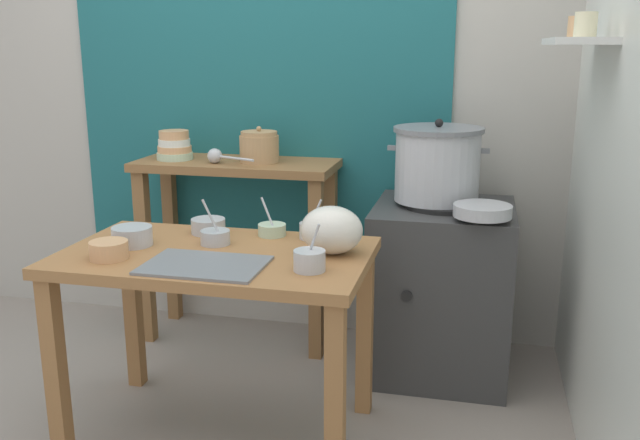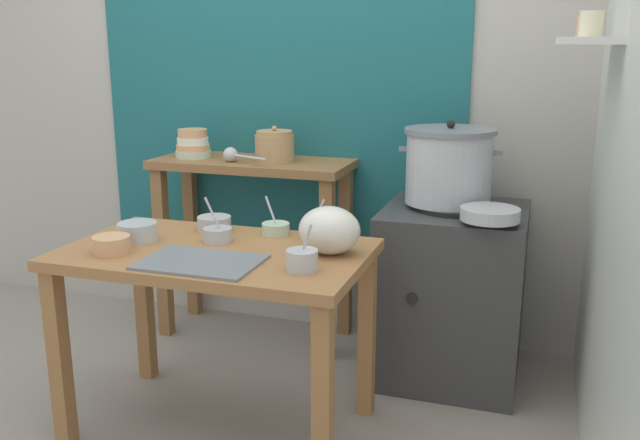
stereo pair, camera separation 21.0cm
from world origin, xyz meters
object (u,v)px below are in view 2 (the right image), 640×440
(serving_tray, at_px, (201,262))
(prep_bowl_6, at_px, (302,259))
(prep_table, at_px, (217,278))
(bowl_stack_enamel, at_px, (193,145))
(prep_bowl_0, at_px, (216,234))
(prep_bowl_2, at_px, (276,228))
(steamer_pot, at_px, (449,166))
(prep_bowl_5, at_px, (315,230))
(stove_block, at_px, (452,292))
(prep_bowl_3, at_px, (137,231))
(clay_pot, at_px, (275,146))
(prep_bowl_4, at_px, (214,223))
(wide_pan, at_px, (490,214))
(prep_bowl_1, at_px, (111,244))
(back_shelf_table, at_px, (253,205))
(ladle, at_px, (232,155))
(plastic_bag, at_px, (329,230))

(serving_tray, distance_m, prep_bowl_6, 0.35)
(prep_table, relative_size, bowl_stack_enamel, 6.34)
(prep_bowl_0, bearing_deg, prep_bowl_2, 42.91)
(bowl_stack_enamel, bearing_deg, steamer_pot, -4.10)
(bowl_stack_enamel, distance_m, prep_bowl_5, 1.05)
(stove_block, relative_size, prep_bowl_3, 5.27)
(clay_pot, bearing_deg, prep_bowl_4, -90.57)
(stove_block, distance_m, prep_bowl_4, 1.08)
(wide_pan, bearing_deg, steamer_pot, 128.34)
(steamer_pot, bearing_deg, wide_pan, -51.66)
(serving_tray, bearing_deg, prep_bowl_2, 76.00)
(prep_bowl_0, bearing_deg, prep_bowl_1, -138.87)
(prep_bowl_2, xyz_separation_m, prep_bowl_6, (0.25, -0.38, 0.01))
(prep_bowl_1, height_order, prep_bowl_6, prep_bowl_6)
(serving_tray, relative_size, prep_bowl_1, 3.03)
(clay_pot, relative_size, bowl_stack_enamel, 1.07)
(prep_table, bearing_deg, serving_tray, -80.31)
(stove_block, height_order, prep_bowl_1, prep_bowl_1)
(serving_tray, relative_size, prep_bowl_6, 2.50)
(back_shelf_table, relative_size, bowl_stack_enamel, 5.53)
(prep_bowl_1, bearing_deg, wide_pan, 27.95)
(prep_bowl_3, distance_m, prep_bowl_5, 0.67)
(stove_block, bearing_deg, ladle, 177.59)
(back_shelf_table, xyz_separation_m, steamer_pot, (0.96, -0.11, 0.26))
(prep_bowl_3, bearing_deg, bowl_stack_enamel, 103.97)
(serving_tray, bearing_deg, prep_bowl_1, 178.48)
(stove_block, relative_size, prep_bowl_5, 5.16)
(prep_bowl_1, xyz_separation_m, prep_bowl_5, (0.62, 0.41, 0.00))
(prep_table, bearing_deg, prep_bowl_3, 178.80)
(clay_pot, bearing_deg, wide_pan, -19.18)
(bowl_stack_enamel, relative_size, prep_bowl_1, 1.31)
(stove_block, relative_size, ladle, 3.04)
(prep_bowl_1, xyz_separation_m, prep_bowl_3, (-0.00, 0.17, 0.00))
(prep_bowl_6, bearing_deg, prep_table, 161.13)
(steamer_pot, distance_m, prep_bowl_6, 0.97)
(prep_bowl_3, relative_size, prep_bowl_6, 0.93)
(stove_block, height_order, prep_bowl_6, prep_bowl_6)
(serving_tray, height_order, prep_bowl_5, prep_bowl_5)
(wide_pan, height_order, prep_bowl_2, prep_bowl_2)
(bowl_stack_enamel, relative_size, plastic_bag, 0.78)
(serving_tray, height_order, prep_bowl_4, prep_bowl_4)
(ladle, bearing_deg, back_shelf_table, 53.09)
(wide_pan, bearing_deg, plastic_bag, -140.24)
(steamer_pot, relative_size, prep_bowl_5, 2.86)
(back_shelf_table, distance_m, wide_pan, 1.22)
(prep_table, xyz_separation_m, ladle, (-0.30, 0.78, 0.33))
(serving_tray, distance_m, wide_pan, 1.12)
(bowl_stack_enamel, xyz_separation_m, wide_pan, (1.46, -0.34, -0.16))
(stove_block, bearing_deg, plastic_bag, -118.42)
(plastic_bag, relative_size, prep_bowl_5, 1.47)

